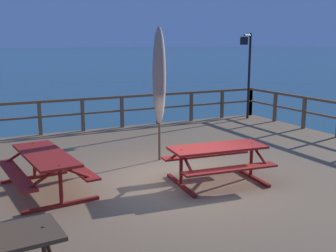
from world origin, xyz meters
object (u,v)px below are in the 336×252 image
at_px(lamp_post_hooked, 247,63).
at_px(patio_umbrella_short_front, 159,77).
at_px(picnic_table_back_left, 218,156).
at_px(picnic_table_mid_right, 46,163).

bearing_deg(lamp_post_hooked, patio_umbrella_short_front, -146.05).
bearing_deg(picnic_table_back_left, patio_umbrella_short_front, 100.63).
bearing_deg(picnic_table_mid_right, picnic_table_back_left, -17.15).
distance_m(picnic_table_mid_right, picnic_table_back_left, 3.44).
bearing_deg(lamp_post_hooked, picnic_table_back_left, -131.35).
relative_size(picnic_table_mid_right, picnic_table_back_left, 1.09).
distance_m(picnic_table_mid_right, lamp_post_hooked, 9.51).
height_order(picnic_table_mid_right, patio_umbrella_short_front, patio_umbrella_short_front).
xyz_separation_m(picnic_table_mid_right, picnic_table_back_left, (3.29, -1.02, -0.01)).
distance_m(picnic_table_mid_right, patio_umbrella_short_front, 3.42).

